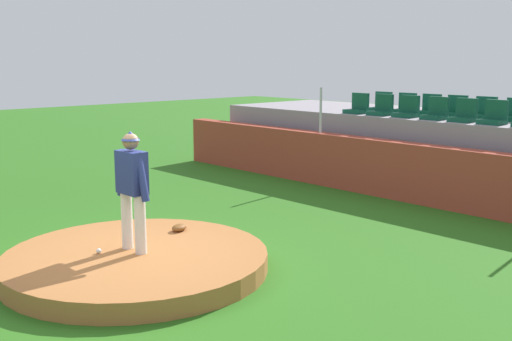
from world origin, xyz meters
name	(u,v)px	position (x,y,z in m)	size (l,w,h in m)	color
ground_plane	(137,270)	(0.00, 0.00, 0.00)	(60.00, 60.00, 0.00)	#2B6819
pitchers_mound	(136,261)	(0.00, 0.00, 0.14)	(3.77, 3.77, 0.27)	#AA6835
pitcher	(132,182)	(-0.08, 0.02, 1.28)	(0.74, 0.28, 1.73)	silver
baseball	(99,251)	(-0.31, -0.42, 0.31)	(0.07, 0.07, 0.07)	white
fielding_glove	(179,228)	(-0.49, 1.11, 0.33)	(0.30, 0.20, 0.11)	brown
brick_barrier	(404,171)	(0.00, 6.68, 0.62)	(14.44, 0.40, 1.24)	#A13D2B
fence_post_left	(321,110)	(-2.41, 6.68, 1.78)	(0.06, 0.06, 1.09)	silver
bleacher_platform	(460,151)	(0.00, 8.98, 0.83)	(12.86, 3.48, 1.67)	gray
stadium_chair_0	(358,107)	(-2.13, 7.74, 1.82)	(0.48, 0.44, 0.50)	#0F4B33
stadium_chair_1	(382,109)	(-1.42, 7.75, 1.82)	(0.48, 0.44, 0.50)	#0F4B33
stadium_chair_2	(407,110)	(-0.73, 7.79, 1.82)	(0.48, 0.44, 0.50)	#0F4B33
stadium_chair_3	(436,112)	(0.02, 7.78, 1.82)	(0.48, 0.44, 0.50)	#0F4B33
stadium_chair_4	(464,114)	(0.71, 7.77, 1.82)	(0.48, 0.44, 0.50)	#0F4B33
stadium_chair_5	(494,117)	(1.38, 7.76, 1.82)	(0.48, 0.44, 0.50)	#0F4B33
stadium_chair_7	(381,105)	(-2.10, 8.66, 1.82)	(0.48, 0.44, 0.50)	#0F4B33
stadium_chair_8	(405,107)	(-1.37, 8.66, 1.82)	(0.48, 0.44, 0.50)	#0F4B33
stadium_chair_9	(429,108)	(-0.70, 8.67, 1.82)	(0.48, 0.44, 0.50)	#0F4B33
stadium_chair_10	(455,110)	(-0.02, 8.68, 1.82)	(0.48, 0.44, 0.50)	#0F4B33
stadium_chair_11	(484,112)	(0.69, 8.68, 1.82)	(0.48, 0.44, 0.50)	#0F4B33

